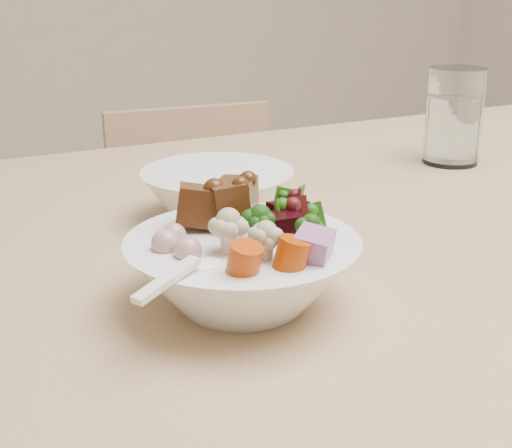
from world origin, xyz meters
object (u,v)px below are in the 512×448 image
(chair_far, at_px, (206,273))
(food_bowl, at_px, (243,266))
(water_glass, at_px, (453,120))
(side_bowl, at_px, (218,195))

(chair_far, relative_size, food_bowl, 4.11)
(chair_far, bearing_deg, water_glass, -69.55)
(chair_far, xyz_separation_m, food_bowl, (-0.37, -0.82, 0.40))
(chair_far, bearing_deg, food_bowl, -104.90)
(water_glass, bearing_deg, food_bowl, -153.05)
(chair_far, height_order, side_bowl, side_bowl)
(chair_far, xyz_separation_m, side_bowl, (-0.29, -0.62, 0.39))
(food_bowl, bearing_deg, side_bowl, 68.00)
(food_bowl, distance_m, water_glass, 0.54)
(chair_far, bearing_deg, side_bowl, -105.61)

